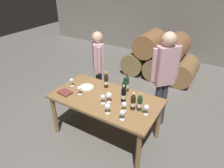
# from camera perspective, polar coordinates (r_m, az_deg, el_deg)

# --- Properties ---
(ground_plane) EXTENTS (14.00, 14.00, 0.00)m
(ground_plane) POSITION_cam_1_polar(r_m,az_deg,el_deg) (3.61, -1.70, -14.03)
(ground_plane) COLOR #66635E
(cellar_back_wall) EXTENTS (10.00, 0.24, 2.80)m
(cellar_back_wall) POSITION_cam_1_polar(r_m,az_deg,el_deg) (6.62, 19.32, 18.69)
(cellar_back_wall) COLOR gray
(cellar_back_wall) RESTS_ON ground_plane
(barrel_stack) EXTENTS (1.86, 0.90, 1.15)m
(barrel_stack) POSITION_cam_1_polar(r_m,az_deg,el_deg) (5.36, 13.54, 7.27)
(barrel_stack) COLOR olive
(barrel_stack) RESTS_ON ground_plane
(dining_table) EXTENTS (1.70, 0.90, 0.76)m
(dining_table) POSITION_cam_1_polar(r_m,az_deg,el_deg) (3.18, -1.88, -5.31)
(dining_table) COLOR olive
(dining_table) RESTS_ON ground_plane
(wine_bottle_0) EXTENTS (0.07, 0.07, 0.28)m
(wine_bottle_0) POSITION_cam_1_polar(r_m,az_deg,el_deg) (2.99, 3.31, -2.98)
(wine_bottle_0) COLOR black
(wine_bottle_0) RESTS_ON dining_table
(wine_bottle_1) EXTENTS (0.07, 0.07, 0.31)m
(wine_bottle_1) POSITION_cam_1_polar(r_m,az_deg,el_deg) (3.13, 3.53, -1.11)
(wine_bottle_1) COLOR black
(wine_bottle_1) RESTS_ON dining_table
(wine_bottle_2) EXTENTS (0.07, 0.07, 0.28)m
(wine_bottle_2) POSITION_cam_1_polar(r_m,az_deg,el_deg) (2.83, 7.91, -5.32)
(wine_bottle_2) COLOR #19381E
(wine_bottle_2) RESTS_ON dining_table
(wine_bottle_3) EXTENTS (0.07, 0.07, 0.32)m
(wine_bottle_3) POSITION_cam_1_polar(r_m,az_deg,el_deg) (3.24, 4.24, 0.09)
(wine_bottle_3) COLOR #19381E
(wine_bottle_3) RESTS_ON dining_table
(wine_bottle_4) EXTENTS (0.07, 0.07, 0.29)m
(wine_bottle_4) POSITION_cam_1_polar(r_m,az_deg,el_deg) (3.35, -1.68, 0.95)
(wine_bottle_4) COLOR black
(wine_bottle_4) RESTS_ON dining_table
(wine_bottle_5) EXTENTS (0.07, 0.07, 0.27)m
(wine_bottle_5) POSITION_cam_1_polar(r_m,az_deg,el_deg) (2.84, 6.02, -5.12)
(wine_bottle_5) COLOR black
(wine_bottle_5) RESTS_ON dining_table
(wine_glass_0) EXTENTS (0.07, 0.07, 0.14)m
(wine_glass_0) POSITION_cam_1_polar(r_m,az_deg,el_deg) (3.46, -11.45, 0.94)
(wine_glass_0) COLOR white
(wine_glass_0) RESTS_ON dining_table
(wine_glass_1) EXTENTS (0.08, 0.08, 0.15)m
(wine_glass_1) POSITION_cam_1_polar(r_m,az_deg,el_deg) (2.95, -2.64, -3.79)
(wine_glass_1) COLOR white
(wine_glass_1) RESTS_ON dining_table
(wine_glass_2) EXTENTS (0.07, 0.07, 0.15)m
(wine_glass_2) POSITION_cam_1_polar(r_m,az_deg,el_deg) (3.20, -9.30, -1.30)
(wine_glass_2) COLOR white
(wine_glass_2) RESTS_ON dining_table
(wine_glass_3) EXTENTS (0.08, 0.08, 0.16)m
(wine_glass_3) POSITION_cam_1_polar(r_m,az_deg,el_deg) (2.77, 9.75, -6.69)
(wine_glass_3) COLOR white
(wine_glass_3) RESTS_ON dining_table
(wine_glass_4) EXTENTS (0.09, 0.09, 0.16)m
(wine_glass_4) POSITION_cam_1_polar(r_m,az_deg,el_deg) (2.75, -1.28, -6.45)
(wine_glass_4) COLOR white
(wine_glass_4) RESTS_ON dining_table
(wine_glass_5) EXTENTS (0.08, 0.08, 0.15)m
(wine_glass_5) POSITION_cam_1_polar(r_m,az_deg,el_deg) (2.80, 3.53, -5.88)
(wine_glass_5) COLOR white
(wine_glass_5) RESTS_ON dining_table
(wine_glass_6) EXTENTS (0.08, 0.08, 0.15)m
(wine_glass_6) POSITION_cam_1_polar(r_m,az_deg,el_deg) (2.65, 2.96, -8.23)
(wine_glass_6) COLOR white
(wine_glass_6) RESTS_ON dining_table
(wine_glass_7) EXTENTS (0.09, 0.09, 0.16)m
(wine_glass_7) POSITION_cam_1_polar(r_m,az_deg,el_deg) (2.97, -0.88, -3.27)
(wine_glass_7) COLOR white
(wine_glass_7) RESTS_ON dining_table
(tasting_notebook) EXTENTS (0.24, 0.19, 0.03)m
(tasting_notebook) POSITION_cam_1_polar(r_m,az_deg,el_deg) (3.32, -13.16, -2.37)
(tasting_notebook) COLOR brown
(tasting_notebook) RESTS_ON dining_table
(serving_plate) EXTENTS (0.24, 0.24, 0.01)m
(serving_plate) POSITION_cam_1_polar(r_m,az_deg,el_deg) (3.42, -7.26, -0.89)
(serving_plate) COLOR white
(serving_plate) RESTS_ON dining_table
(sommelier_presenting) EXTENTS (0.35, 0.39, 1.72)m
(sommelier_presenting) POSITION_cam_1_polar(r_m,az_deg,el_deg) (3.35, 14.71, 3.06)
(sommelier_presenting) COLOR #383842
(sommelier_presenting) RESTS_ON ground_plane
(taster_seated_left) EXTENTS (0.35, 0.39, 1.54)m
(taster_seated_left) POSITION_cam_1_polar(r_m,az_deg,el_deg) (3.89, -3.93, 5.79)
(taster_seated_left) COLOR #383842
(taster_seated_left) RESTS_ON ground_plane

